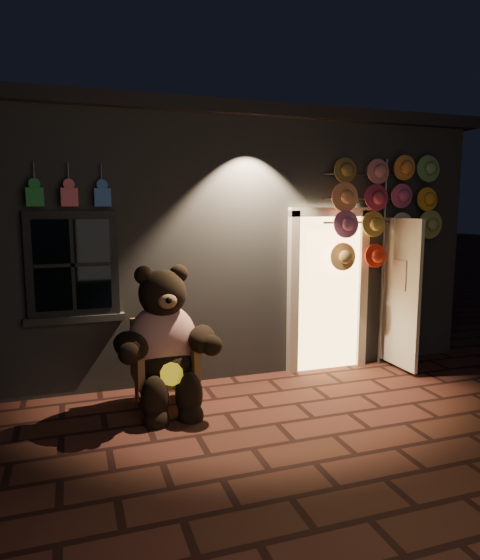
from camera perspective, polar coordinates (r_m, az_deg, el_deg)
name	(u,v)px	position (r m, az deg, el deg)	size (l,w,h in m)	color
ground	(277,424)	(5.31, 4.23, -16.05)	(60.00, 60.00, 0.00)	#4F251E
shop_building	(187,234)	(8.67, -6.04, 5.23)	(7.30, 5.95, 3.51)	slate
wicker_armchair	(163,363)	(5.67, -8.80, -9.33)	(0.68, 0.62, 0.96)	#905F38
teddy_bear	(165,343)	(5.48, -8.61, -7.16)	(1.21, 0.95, 1.67)	#AD2312
hat_rack	(384,208)	(6.97, 16.16, 7.93)	(1.73, 0.22, 2.85)	#59595E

